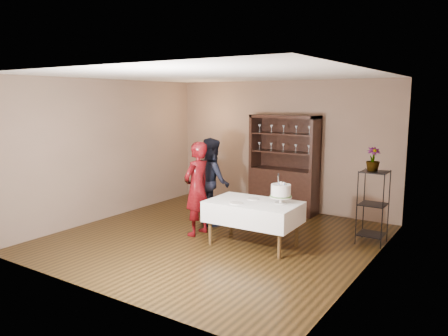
# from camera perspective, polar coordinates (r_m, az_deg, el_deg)

# --- Properties ---
(floor) EXTENTS (5.00, 5.00, 0.00)m
(floor) POSITION_cam_1_polar(r_m,az_deg,el_deg) (7.46, -1.28, -9.15)
(floor) COLOR black
(floor) RESTS_ON ground
(ceiling) EXTENTS (5.00, 5.00, 0.00)m
(ceiling) POSITION_cam_1_polar(r_m,az_deg,el_deg) (7.09, -1.36, 12.04)
(ceiling) COLOR white
(ceiling) RESTS_ON back_wall
(back_wall) EXTENTS (5.00, 0.02, 2.70)m
(back_wall) POSITION_cam_1_polar(r_m,az_deg,el_deg) (9.31, 7.46, 2.95)
(back_wall) COLOR brown
(back_wall) RESTS_ON floor
(wall_left) EXTENTS (0.02, 5.00, 2.70)m
(wall_left) POSITION_cam_1_polar(r_m,az_deg,el_deg) (8.81, -14.85, 2.37)
(wall_left) COLOR brown
(wall_left) RESTS_ON floor
(wall_right) EXTENTS (0.02, 5.00, 2.70)m
(wall_right) POSITION_cam_1_polar(r_m,az_deg,el_deg) (6.11, 18.37, -0.66)
(wall_right) COLOR brown
(wall_right) RESTS_ON floor
(china_hutch) EXTENTS (1.40, 0.48, 2.00)m
(china_hutch) POSITION_cam_1_polar(r_m,az_deg,el_deg) (9.10, 7.82, -1.57)
(china_hutch) COLOR black
(china_hutch) RESTS_ON floor
(plant_etagere) EXTENTS (0.42, 0.42, 1.20)m
(plant_etagere) POSITION_cam_1_polar(r_m,az_deg,el_deg) (7.44, 18.88, -4.49)
(plant_etagere) COLOR black
(plant_etagere) RESTS_ON floor
(cake_table) EXTENTS (1.46, 0.93, 0.72)m
(cake_table) POSITION_cam_1_polar(r_m,az_deg,el_deg) (6.99, 3.87, -5.75)
(cake_table) COLOR silver
(cake_table) RESTS_ON floor
(woman) EXTENTS (0.42, 0.61, 1.62)m
(woman) POSITION_cam_1_polar(r_m,az_deg,el_deg) (7.48, -3.54, -2.71)
(woman) COLOR #330407
(woman) RESTS_ON floor
(man) EXTENTS (1.00, 0.97, 1.62)m
(man) POSITION_cam_1_polar(r_m,az_deg,el_deg) (8.12, -1.63, -1.73)
(man) COLOR black
(man) RESTS_ON floor
(cake) EXTENTS (0.40, 0.40, 0.47)m
(cake) POSITION_cam_1_polar(r_m,az_deg,el_deg) (6.84, 7.44, -3.06)
(cake) COLOR silver
(cake) RESTS_ON cake_table
(plate_near) EXTENTS (0.26, 0.26, 0.01)m
(plate_near) POSITION_cam_1_polar(r_m,az_deg,el_deg) (6.81, 1.62, -4.60)
(plate_near) COLOR silver
(plate_near) RESTS_ON cake_table
(plate_far) EXTENTS (0.23, 0.23, 0.01)m
(plate_far) POSITION_cam_1_polar(r_m,az_deg,el_deg) (7.11, 3.84, -4.04)
(plate_far) COLOR silver
(plate_far) RESTS_ON cake_table
(potted_plant) EXTENTS (0.29, 0.29, 0.38)m
(potted_plant) POSITION_cam_1_polar(r_m,az_deg,el_deg) (7.32, 18.89, 1.09)
(potted_plant) COLOR #436C33
(potted_plant) RESTS_ON plant_etagere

